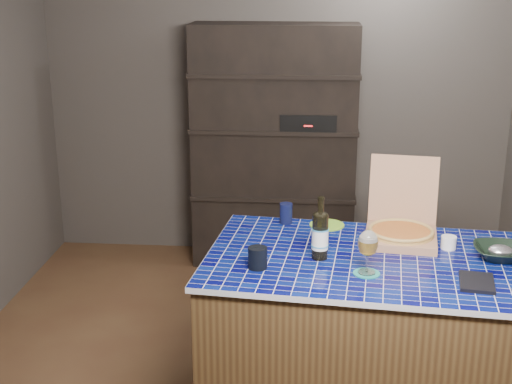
# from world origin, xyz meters

# --- Properties ---
(room) EXTENTS (3.50, 3.50, 3.50)m
(room) POSITION_xyz_m (0.00, 0.00, 1.25)
(room) COLOR brown
(room) RESTS_ON ground
(shelving_unit) EXTENTS (1.20, 0.41, 1.80)m
(shelving_unit) POSITION_xyz_m (0.00, 1.53, 0.90)
(shelving_unit) COLOR black
(shelving_unit) RESTS_ON floor
(kitchen_island) EXTENTS (1.63, 1.13, 0.84)m
(kitchen_island) POSITION_xyz_m (0.56, -0.42, 0.42)
(kitchen_island) COLOR #4F391F
(kitchen_island) RESTS_ON floor
(pizza_box) EXTENTS (0.41, 0.47, 0.39)m
(pizza_box) POSITION_xyz_m (0.74, -0.17, 0.90)
(pizza_box) COLOR #AA7957
(pizza_box) RESTS_ON kitchen_island
(mead_bottle) EXTENTS (0.08, 0.08, 0.31)m
(mead_bottle) POSITION_xyz_m (0.33, -0.45, 0.97)
(mead_bottle) COLOR black
(mead_bottle) RESTS_ON kitchen_island
(teal_trivet) EXTENTS (0.12, 0.12, 0.01)m
(teal_trivet) POSITION_xyz_m (0.54, -0.62, 0.85)
(teal_trivet) COLOR #177B70
(teal_trivet) RESTS_ON kitchen_island
(wine_glass) EXTENTS (0.09, 0.09, 0.20)m
(wine_glass) POSITION_xyz_m (0.54, -0.62, 0.99)
(wine_glass) COLOR white
(wine_glass) RESTS_ON teal_trivet
(tumbler) EXTENTS (0.09, 0.09, 0.10)m
(tumbler) POSITION_xyz_m (0.04, -0.59, 0.89)
(tumbler) COLOR black
(tumbler) RESTS_ON kitchen_island
(dvd_case) EXTENTS (0.18, 0.23, 0.02)m
(dvd_case) POSITION_xyz_m (1.02, -0.68, 0.85)
(dvd_case) COLOR black
(dvd_case) RESTS_ON kitchen_island
(bowl) EXTENTS (0.26, 0.26, 0.06)m
(bowl) POSITION_xyz_m (1.19, -0.38, 0.88)
(bowl) COLOR black
(bowl) RESTS_ON kitchen_island
(foil_contents) EXTENTS (0.12, 0.10, 0.05)m
(foil_contents) POSITION_xyz_m (1.19, -0.38, 0.88)
(foil_contents) COLOR silver
(foil_contents) RESTS_ON bowl
(white_jar) EXTENTS (0.07, 0.07, 0.06)m
(white_jar) POSITION_xyz_m (0.96, -0.27, 0.88)
(white_jar) COLOR white
(white_jar) RESTS_ON kitchen_island
(navy_cup) EXTENTS (0.07, 0.07, 0.11)m
(navy_cup) POSITION_xyz_m (0.15, 0.03, 0.90)
(navy_cup) COLOR black
(navy_cup) RESTS_ON kitchen_island
(green_trivet) EXTENTS (0.19, 0.19, 0.01)m
(green_trivet) POSITION_xyz_m (0.37, 0.01, 0.85)
(green_trivet) COLOR #71AE25
(green_trivet) RESTS_ON kitchen_island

